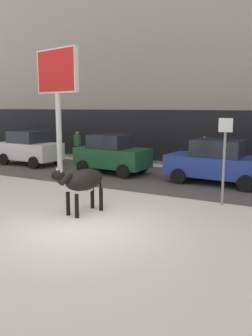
{
  "coord_description": "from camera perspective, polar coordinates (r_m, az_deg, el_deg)",
  "views": [
    {
      "loc": [
        5.34,
        -7.3,
        3.17
      ],
      "look_at": [
        -0.33,
        3.26,
        1.1
      ],
      "focal_mm": 37.99,
      "sensor_mm": 36.0,
      "label": 1
    }
  ],
  "objects": [
    {
      "name": "car_blue_sedan",
      "position": [
        15.19,
        14.52,
        0.91
      ],
      "size": [
        4.3,
        2.17,
        1.84
      ],
      "color": "#233D9E",
      "rests_on": "ground"
    },
    {
      "name": "car_darkgreen_hatchback",
      "position": [
        17.09,
        -2.28,
        2.25
      ],
      "size": [
        3.59,
        2.09,
        1.86
      ],
      "color": "#194C2D",
      "rests_on": "ground"
    },
    {
      "name": "building_facade",
      "position": [
        22.11,
        14.68,
        18.11
      ],
      "size": [
        44.0,
        6.1,
        13.0
      ],
      "color": "gray",
      "rests_on": "ground"
    },
    {
      "name": "road_strip",
      "position": [
        15.7,
        7.76,
        -1.93
      ],
      "size": [
        60.0,
        5.6,
        0.01
      ],
      "primitive_type": "cube",
      "color": "#514F4C",
      "rests_on": "ground"
    },
    {
      "name": "ground_plane",
      "position": [
        9.58,
        -7.58,
        -9.61
      ],
      "size": [
        120.0,
        120.0,
        0.0
      ],
      "primitive_type": "plane",
      "color": "white"
    },
    {
      "name": "cow_black",
      "position": [
        10.64,
        -6.96,
        -2.09
      ],
      "size": [
        0.9,
        1.94,
        1.54
      ],
      "color": "black",
      "rests_on": "ground"
    },
    {
      "name": "car_white_hatchback",
      "position": [
        20.32,
        -15.19,
        3.12
      ],
      "size": [
        3.59,
        2.09,
        1.86
      ],
      "color": "white",
      "rests_on": "ground"
    },
    {
      "name": "billboard",
      "position": [
        15.65,
        -10.98,
        13.81
      ],
      "size": [
        2.5,
        0.79,
        5.56
      ],
      "color": "silver",
      "rests_on": "ground"
    },
    {
      "name": "pedestrian_near_billboard",
      "position": [
        18.0,
        12.35,
        2.26
      ],
      "size": [
        0.36,
        0.24,
        1.73
      ],
      "color": "#282833",
      "rests_on": "ground"
    },
    {
      "name": "pedestrian_by_cars",
      "position": [
        21.38,
        -7.81,
        3.56
      ],
      "size": [
        0.36,
        0.24,
        1.73
      ],
      "color": "#282833",
      "rests_on": "ground"
    },
    {
      "name": "street_sign",
      "position": [
        11.77,
        15.49,
        2.12
      ],
      "size": [
        0.44,
        0.08,
        2.82
      ],
      "color": "gray",
      "rests_on": "ground"
    }
  ]
}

